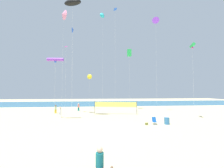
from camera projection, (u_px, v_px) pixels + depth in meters
ground_plane at (103, 129)px, 16.67m from camera, size 120.00×120.00×0.00m
ocean_band at (99, 103)px, 49.67m from camera, size 120.00×20.00×0.01m
mother_figure at (100, 164)px, 6.87m from camera, size 0.38×0.38×1.64m
beachgoer_sage_shirt at (56, 109)px, 27.93m from camera, size 0.36×0.36×1.57m
beachgoer_white_shirt at (60, 112)px, 23.49m from camera, size 0.39×0.39×1.69m
beachgoer_coral_shirt at (79, 107)px, 31.24m from camera, size 0.36×0.36×1.58m
folding_beach_chair at (154, 120)px, 18.87m from camera, size 0.52×0.65×0.89m
trash_barrel at (167, 121)px, 18.80m from camera, size 0.64×0.64×0.83m
volleyball_net at (115, 105)px, 26.99m from camera, size 7.50×1.61×2.40m
beach_handbag at (147, 124)px, 18.45m from camera, size 0.34×0.17×0.27m
kite_green_box at (129, 53)px, 33.12m from camera, size 1.02×1.02×13.29m
kite_black_inflatable at (73, 3)px, 23.11m from camera, size 2.88×1.59×18.53m
kite_blue_delta at (73, 30)px, 32.87m from camera, size 0.37×1.23×18.11m
kite_cyan_delta at (103, 15)px, 34.54m from camera, size 1.28×1.01×22.24m
kite_yellow_delta at (89, 77)px, 33.48m from camera, size 1.17×0.70×7.90m
kite_blue_diamond at (115, 12)px, 26.82m from camera, size 0.81×0.82×19.03m
kite_violet_delta at (156, 21)px, 29.55m from camera, size 1.40×0.96×18.69m
kite_violet_tube at (55, 60)px, 21.42m from camera, size 2.32×0.60×8.91m
kite_pink_delta at (63, 15)px, 25.27m from camera, size 1.41×1.61×17.86m
kite_green_tube at (192, 46)px, 21.92m from camera, size 0.88×1.42×11.07m
kite_magenta_diamond at (66, 48)px, 27.41m from camera, size 0.73×0.74×12.42m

